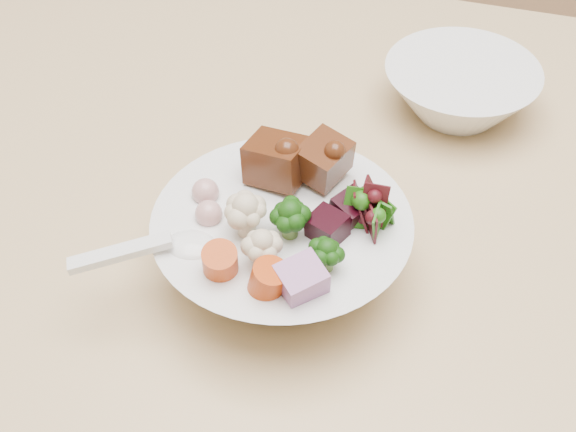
# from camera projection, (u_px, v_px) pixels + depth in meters

# --- Properties ---
(chair_far) EXTENTS (0.45, 0.45, 0.89)m
(chair_far) POSITION_uv_depth(u_px,v_px,m) (516.00, 109.00, 1.42)
(chair_far) COLOR tan
(chair_far) RESTS_ON ground
(food_bowl) EXTENTS (0.22, 0.22, 0.12)m
(food_bowl) POSITION_uv_depth(u_px,v_px,m) (284.00, 242.00, 0.67)
(food_bowl) COLOR white
(food_bowl) RESTS_ON dining_table
(soup_spoon) EXTENTS (0.12, 0.07, 0.02)m
(soup_spoon) POSITION_uv_depth(u_px,v_px,m) (173.00, 248.00, 0.63)
(soup_spoon) COLOR white
(soup_spoon) RESTS_ON food_bowl
(side_bowl) EXTENTS (0.16, 0.16, 0.05)m
(side_bowl) POSITION_uv_depth(u_px,v_px,m) (460.00, 90.00, 0.84)
(side_bowl) COLOR white
(side_bowl) RESTS_ON dining_table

